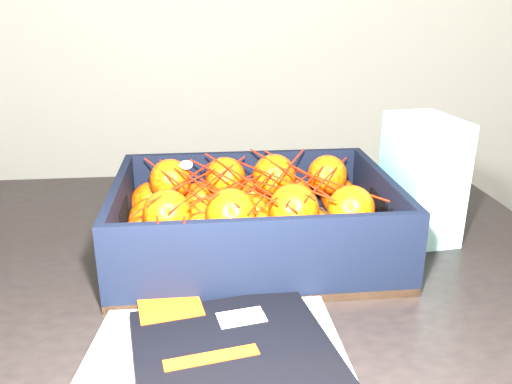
{
  "coord_description": "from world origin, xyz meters",
  "views": [
    {
      "loc": [
        -0.03,
        -0.81,
        1.12
      ],
      "look_at": [
        0.04,
        -0.11,
        0.86
      ],
      "focal_mm": 36.84,
      "sensor_mm": 36.0,
      "label": 1
    }
  ],
  "objects": [
    {
      "name": "table",
      "position": [
        -0.07,
        -0.08,
        0.65
      ],
      "size": [
        1.2,
        0.8,
        0.75
      ],
      "color": "black",
      "rests_on": "ground"
    },
    {
      "name": "magazine_stack",
      "position": [
        -0.02,
        -0.38,
        0.76
      ],
      "size": [
        0.32,
        0.31,
        0.02
      ],
      "color": "silver",
      "rests_on": "table"
    },
    {
      "name": "produce_crate",
      "position": [
        0.04,
        -0.08,
        0.79
      ],
      "size": [
        0.41,
        0.31,
        0.12
      ],
      "color": "brown",
      "rests_on": "table"
    },
    {
      "name": "clementine_heap",
      "position": [
        0.03,
        -0.08,
        0.81
      ],
      "size": [
        0.39,
        0.29,
        0.12
      ],
      "color": "#E04004",
      "rests_on": "produce_crate"
    },
    {
      "name": "mesh_net",
      "position": [
        0.03,
        -0.09,
        0.87
      ],
      "size": [
        0.34,
        0.27,
        0.09
      ],
      "color": "red",
      "rests_on": "clementine_heap"
    },
    {
      "name": "retail_carton",
      "position": [
        0.31,
        -0.04,
        0.85
      ],
      "size": [
        0.1,
        0.14,
        0.2
      ],
      "primitive_type": "cube",
      "rotation": [
        0.0,
        0.0,
        0.12
      ],
      "color": "white",
      "rests_on": "table"
    }
  ]
}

